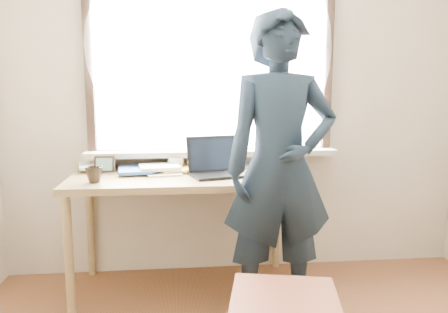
{
  "coord_description": "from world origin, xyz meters",
  "views": [
    {
      "loc": [
        -0.45,
        -1.29,
        1.39
      ],
      "look_at": [
        -0.22,
        0.95,
        1.05
      ],
      "focal_mm": 35.0,
      "sensor_mm": 36.0,
      "label": 1
    }
  ],
  "objects": [
    {
      "name": "desk_clutter",
      "position": [
        -0.82,
        1.82,
        0.84
      ],
      "size": [
        0.72,
        0.5,
        0.05
      ],
      "color": "white",
      "rests_on": "desk"
    },
    {
      "name": "desk",
      "position": [
        -0.41,
        1.63,
        0.74
      ],
      "size": [
        1.53,
        0.77,
        0.82
      ],
      "color": "olive",
      "rests_on": "ground"
    },
    {
      "name": "picture_frame",
      "position": [
        -0.96,
        1.73,
        0.88
      ],
      "size": [
        0.14,
        0.03,
        0.11
      ],
      "color": "black",
      "rests_on": "desk"
    },
    {
      "name": "book_a",
      "position": [
        -0.79,
        1.83,
        0.84
      ],
      "size": [
        0.29,
        0.34,
        0.03
      ],
      "primitive_type": "imported",
      "rotation": [
        0.0,
        0.0,
        0.35
      ],
      "color": "white",
      "rests_on": "desk"
    },
    {
      "name": "room_shell",
      "position": [
        -0.02,
        0.2,
        1.64
      ],
      "size": [
        3.52,
        4.02,
        2.61
      ],
      "color": "#B9AC95",
      "rests_on": "ground"
    },
    {
      "name": "mug_dark",
      "position": [
        -0.97,
        1.43,
        0.87
      ],
      "size": [
        0.15,
        0.15,
        0.1
      ],
      "primitive_type": "imported",
      "rotation": [
        0.0,
        0.0,
        -0.56
      ],
      "color": "black",
      "rests_on": "desk"
    },
    {
      "name": "book_b",
      "position": [
        0.07,
        1.91,
        0.83
      ],
      "size": [
        0.28,
        0.29,
        0.02
      ],
      "primitive_type": "imported",
      "rotation": [
        0.0,
        0.0,
        -0.66
      ],
      "color": "white",
      "rests_on": "desk"
    },
    {
      "name": "laptop",
      "position": [
        -0.19,
        1.6,
        0.88
      ],
      "size": [
        0.44,
        0.39,
        0.26
      ],
      "color": "black",
      "rests_on": "desk"
    },
    {
      "name": "work_chair",
      "position": [
        0.01,
        0.49,
        0.41
      ],
      "size": [
        0.56,
        0.54,
        0.48
      ],
      "color": "brown",
      "rests_on": "ground"
    },
    {
      "name": "mouse",
      "position": [
        0.07,
        1.53,
        0.84
      ],
      "size": [
        0.1,
        0.07,
        0.04
      ],
      "primitive_type": "ellipsoid",
      "color": "black",
      "rests_on": "desk"
    },
    {
      "name": "person",
      "position": [
        0.15,
        1.22,
        0.93
      ],
      "size": [
        0.7,
        0.48,
        1.86
      ],
      "primitive_type": "imported",
      "rotation": [
        0.0,
        0.0,
        0.05
      ],
      "color": "black",
      "rests_on": "ground"
    },
    {
      "name": "mug_white",
      "position": [
        -0.47,
        1.82,
        0.87
      ],
      "size": [
        0.16,
        0.16,
        0.09
      ],
      "primitive_type": "imported",
      "rotation": [
        0.0,
        0.0,
        0.69
      ],
      "color": "white",
      "rests_on": "desk"
    }
  ]
}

